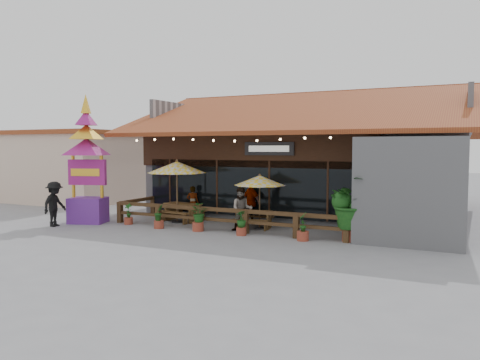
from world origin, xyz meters
The scene contains 19 objects.
ground centered at (0.00, 0.00, 0.00)m, with size 100.00×100.00×0.00m, color gray.
restaurant_building centered at (0.26, 6.61, 2.21)m, with size 15.50×14.73×6.09m.
patio_railing centered at (-2.25, -0.27, 0.61)m, with size 10.00×2.60×0.92m.
neighbor_building centered at (-15.00, 6.00, 2.14)m, with size 8.40×8.40×4.22m.
umbrella_left centered at (-4.30, 0.62, 2.39)m, with size 3.27×3.27×2.74m.
umbrella_right centered at (-0.48, 0.76, 1.93)m, with size 2.59×2.59×2.21m.
picnic_table_left centered at (-4.27, 0.99, 0.53)m, with size 1.87×1.69×0.79m.
picnic_table_right centered at (-0.73, 0.73, 0.47)m, with size 1.66×1.50×0.70m.
thai_sign_tower centered at (-7.72, -1.13, 3.13)m, with size 2.78×2.78×5.93m.
tropical_plant centered at (3.40, -0.22, 1.29)m, with size 2.15×2.10×2.26m.
diner_a centered at (-4.11, 1.59, 0.76)m, with size 0.56×0.36×1.52m, color #361E11.
diner_b centered at (-0.85, -0.09, 0.85)m, with size 0.83×0.65×1.71m, color #361E11.
diner_c centered at (-1.26, 1.70, 0.93)m, with size 1.09×0.45×1.86m, color #361E11.
pedestrian centered at (-8.28, -2.43, 0.93)m, with size 1.20×0.69×1.85m, color black.
planter_a centered at (-5.88, -0.71, 0.38)m, with size 0.37×0.37×0.90m.
planter_b centered at (-4.14, -0.96, 0.44)m, with size 0.39×0.43×0.97m.
planter_c centered at (-2.41, -0.81, 0.61)m, with size 0.73×0.66×1.08m.
planter_d centered at (-0.50, -0.89, 0.45)m, with size 0.48×0.48×0.93m.
planter_e centered at (1.86, -0.84, 0.43)m, with size 0.41×0.41×1.01m.
Camera 1 is at (6.89, -16.31, 3.25)m, focal length 35.00 mm.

